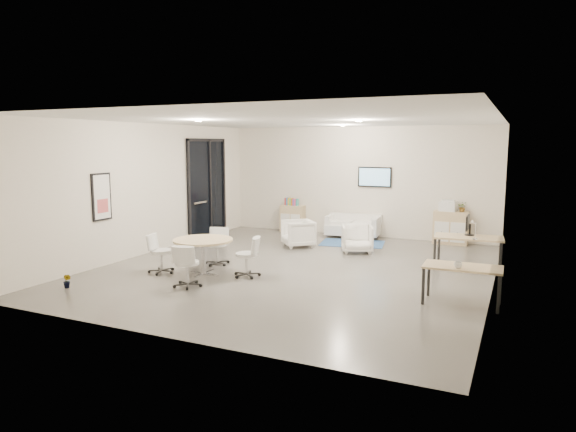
# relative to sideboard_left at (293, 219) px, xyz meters

# --- Properties ---
(room_shell) EXTENTS (9.60, 10.60, 4.80)m
(room_shell) POSITION_rel_sideboard_left_xyz_m (2.02, -4.28, 1.19)
(room_shell) COLOR #524F4B
(room_shell) RESTS_ON ground
(glass_door) EXTENTS (0.09, 1.90, 2.85)m
(glass_door) POSITION_rel_sideboard_left_xyz_m (-1.94, -1.78, 1.09)
(glass_door) COLOR black
(glass_door) RESTS_ON room_shell
(artwork) EXTENTS (0.05, 0.54, 1.04)m
(artwork) POSITION_rel_sideboard_left_xyz_m (-1.96, -5.88, 1.14)
(artwork) COLOR black
(artwork) RESTS_ON room_shell
(wall_tv) EXTENTS (0.98, 0.06, 0.58)m
(wall_tv) POSITION_rel_sideboard_left_xyz_m (2.52, 0.18, 1.34)
(wall_tv) COLOR black
(wall_tv) RESTS_ON room_shell
(ceiling_spots) EXTENTS (3.14, 4.14, 0.03)m
(ceiling_spots) POSITION_rel_sideboard_left_xyz_m (1.82, -3.45, 2.77)
(ceiling_spots) COLOR #FFEAC6
(ceiling_spots) RESTS_ON room_shell
(sideboard_left) EXTENTS (0.73, 0.38, 0.82)m
(sideboard_left) POSITION_rel_sideboard_left_xyz_m (0.00, 0.00, 0.00)
(sideboard_left) COLOR tan
(sideboard_left) RESTS_ON room_shell
(sideboard_right) EXTENTS (0.90, 0.43, 0.90)m
(sideboard_right) POSITION_rel_sideboard_left_xyz_m (4.71, -0.03, 0.04)
(sideboard_right) COLOR tan
(sideboard_right) RESTS_ON room_shell
(books) EXTENTS (0.43, 0.14, 0.22)m
(books) POSITION_rel_sideboard_left_xyz_m (-0.04, 0.00, 0.52)
(books) COLOR red
(books) RESTS_ON sideboard_left
(printer) EXTENTS (0.48, 0.43, 0.31)m
(printer) POSITION_rel_sideboard_left_xyz_m (4.63, -0.02, 0.63)
(printer) COLOR white
(printer) RESTS_ON sideboard_right
(loveseat) EXTENTS (1.58, 0.89, 0.57)m
(loveseat) POSITION_rel_sideboard_left_xyz_m (2.01, -0.17, -0.10)
(loveseat) COLOR white
(loveseat) RESTS_ON room_shell
(blue_rug) EXTENTS (1.86, 1.40, 0.01)m
(blue_rug) POSITION_rel_sideboard_left_xyz_m (2.27, -1.07, -0.40)
(blue_rug) COLOR #2B4B83
(blue_rug) RESTS_ON room_shell
(armchair_left) EXTENTS (1.03, 1.04, 0.78)m
(armchair_left) POSITION_rel_sideboard_left_xyz_m (1.09, -2.09, -0.02)
(armchair_left) COLOR white
(armchair_left) RESTS_ON room_shell
(armchair_right) EXTENTS (0.95, 0.92, 0.76)m
(armchair_right) POSITION_rel_sideboard_left_xyz_m (2.72, -2.13, -0.03)
(armchair_right) COLOR white
(armchair_right) RESTS_ON room_shell
(desk_rear) EXTENTS (1.46, 0.82, 0.73)m
(desk_rear) POSITION_rel_sideboard_left_xyz_m (5.43, -2.88, 0.25)
(desk_rear) COLOR tan
(desk_rear) RESTS_ON room_shell
(desk_front) EXTENTS (1.28, 0.66, 0.66)m
(desk_front) POSITION_rel_sideboard_left_xyz_m (5.58, -5.46, 0.19)
(desk_front) COLOR tan
(desk_front) RESTS_ON room_shell
(monitor) EXTENTS (0.20, 0.50, 0.44)m
(monitor) POSITION_rel_sideboard_left_xyz_m (5.39, -2.73, 0.56)
(monitor) COLOR black
(monitor) RESTS_ON desk_rear
(round_table) EXTENTS (1.23, 1.23, 0.75)m
(round_table) POSITION_rel_sideboard_left_xyz_m (0.48, -5.60, 0.26)
(round_table) COLOR tan
(round_table) RESTS_ON room_shell
(meeting_chairs) EXTENTS (2.50, 2.50, 0.82)m
(meeting_chairs) POSITION_rel_sideboard_left_xyz_m (0.48, -5.60, 0.00)
(meeting_chairs) COLOR white
(meeting_chairs) RESTS_ON room_shell
(plant_cabinet) EXTENTS (0.25, 0.27, 0.21)m
(plant_cabinet) POSITION_rel_sideboard_left_xyz_m (5.00, -0.05, 0.60)
(plant_cabinet) COLOR #3F7F3F
(plant_cabinet) RESTS_ON sideboard_right
(plant_floor) EXTENTS (0.18, 0.29, 0.12)m
(plant_floor) POSITION_rel_sideboard_left_xyz_m (-1.28, -7.53, -0.35)
(plant_floor) COLOR #3F7F3F
(plant_floor) RESTS_ON room_shell
(cup) EXTENTS (0.16, 0.14, 0.13)m
(cup) POSITION_rel_sideboard_left_xyz_m (5.53, -5.66, 0.32)
(cup) COLOR white
(cup) RESTS_ON desk_front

